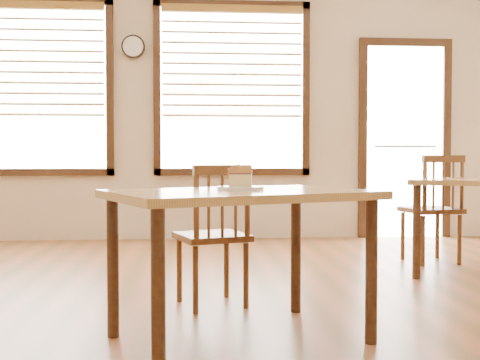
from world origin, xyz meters
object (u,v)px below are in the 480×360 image
object	(u,v)px
cafe_chair_second	(433,208)
plate	(240,188)
cafe_chair_main	(214,234)
cafe_table_main	(240,209)
cake_slice	(240,175)
wall_clock	(133,47)
cafe_table_second	(480,194)

from	to	relation	value
cafe_chair_second	plate	bearing A→B (deg)	39.76
cafe_chair_main	plate	world-z (taller)	cafe_chair_main
cafe_table_main	plate	distance (m)	0.11
cafe_table_main	cake_slice	size ratio (longest dim) A/B	10.97
cafe_table_main	plate	world-z (taller)	plate
wall_clock	cafe_table_main	size ratio (longest dim) A/B	0.18
cafe_table_main	cafe_chair_second	bearing A→B (deg)	25.84
cafe_chair_second	cafe_table_main	bearing A→B (deg)	39.94
cafe_table_main	cafe_table_second	xyz separation A→B (m)	(1.99, 1.53, -0.02)
cafe_table_main	cafe_table_second	size ratio (longest dim) A/B	1.15
plate	cake_slice	bearing A→B (deg)	-102.97
cake_slice	cafe_chair_second	bearing A→B (deg)	56.65
plate	cake_slice	size ratio (longest dim) A/B	1.75
cafe_table_main	plate	size ratio (longest dim) A/B	6.25
cafe_chair_main	cake_slice	bearing A→B (deg)	80.66
cafe_chair_main	cafe_table_second	xyz separation A→B (m)	(2.09, 0.83, 0.19)
wall_clock	cafe_chair_main	size ratio (longest dim) A/B	0.30
wall_clock	cafe_chair_second	xyz separation A→B (m)	(2.74, -1.71, -1.67)
cafe_chair_main	cake_slice	xyz separation A→B (m)	(0.11, -0.68, 0.38)
cafe_chair_main	cake_slice	distance (m)	0.79
cafe_table_second	plate	bearing A→B (deg)	-121.88
wall_clock	cafe_chair_second	world-z (taller)	wall_clock
cafe_table_main	cafe_chair_second	world-z (taller)	cafe_chair_second
cafe_table_main	cafe_chair_main	bearing A→B (deg)	75.73
cafe_chair_second	wall_clock	bearing A→B (deg)	-40.55
cafe_chair_second	cake_slice	xyz separation A→B (m)	(-1.85, -2.08, 0.34)
cafe_table_main	plate	xyz separation A→B (m)	(0.00, 0.02, 0.10)
cafe_chair_main	cafe_table_second	size ratio (longest dim) A/B	0.70
cafe_chair_main	cafe_chair_second	distance (m)	2.41
cafe_table_second	cafe_chair_second	xyz separation A→B (m)	(-0.14, 0.57, -0.16)
wall_clock	cake_slice	world-z (taller)	wall_clock
cafe_chair_second	cake_slice	world-z (taller)	cafe_chair_second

